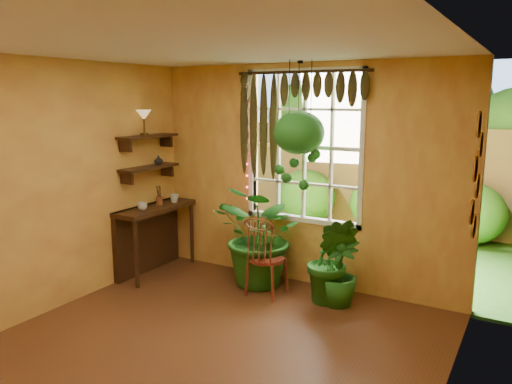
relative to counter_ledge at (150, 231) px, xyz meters
The scene contains 23 objects.
floor 2.55m from the counter_ledge, 39.96° to the right, with size 4.50×4.50×0.00m, color #512817.
ceiling 3.29m from the counter_ledge, 39.96° to the right, with size 4.50×4.50×0.00m, color white.
wall_back 2.17m from the counter_ledge, 18.80° to the left, with size 4.00×4.00×0.00m, color #E8BF4F.
wall_left 1.79m from the counter_ledge, 93.24° to the right, with size 4.50×4.50×0.00m, color #E8BF4F.
wall_right 4.30m from the counter_ledge, 22.26° to the right, with size 4.50×4.50×0.00m, color #E8BF4F.
window 2.33m from the counter_ledge, 19.65° to the left, with size 1.52×0.10×1.86m.
valance_vine 2.57m from the counter_ledge, 17.07° to the left, with size 1.70×0.12×1.10m.
string_lights 1.76m from the counter_ledge, 27.17° to the left, with size 0.03×0.03×1.54m, color #FF2633, non-canonical shape.
wall_plates 4.02m from the counter_ledge, ahead, with size 0.04×0.32×1.10m, color #FFEBD0, non-canonical shape.
counter_ledge is the anchor object (origin of this frame).
shelf_lower 0.85m from the counter_ledge, ahead, with size 0.25×0.90×0.04m, color #341A0E.
shelf_upper 1.25m from the counter_ledge, ahead, with size 0.25×0.90×0.04m, color #341A0E.
backyard 5.74m from the counter_ledge, 67.84° to the left, with size 14.00×10.00×12.00m.
windsor_chair 1.75m from the counter_ledge, ahead, with size 0.41×0.44×1.09m.
potted_plant_left 1.59m from the counter_ledge, 10.10° to the left, with size 1.15×0.99×1.27m, color #144E17.
potted_plant_mid 2.50m from the counter_ledge, ahead, with size 0.56×0.45×1.01m, color #144E17.
potted_plant_right 2.58m from the counter_ledge, ahead, with size 0.44×0.44×0.79m, color #144E17.
hanging_basket 2.38m from the counter_ledge, 11.86° to the left, with size 0.59×0.59×1.47m.
cup_a 0.49m from the counter_ledge, 63.71° to the right, with size 0.12×0.12×0.10m, color silver.
cup_b 0.53m from the counter_ledge, 57.11° to the left, with size 0.12×0.12×0.11m, color beige.
brush_jar 0.49m from the counter_ledge, 37.27° to the left, with size 0.09×0.09×0.32m.
shelf_vase 0.94m from the counter_ledge, 77.46° to the left, with size 0.12×0.12×0.12m, color #B2AD99.
tiffany_lamp 1.50m from the counter_ledge, 58.38° to the right, with size 0.19×0.19×0.32m.
Camera 1 is at (2.50, -3.23, 2.29)m, focal length 35.00 mm.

